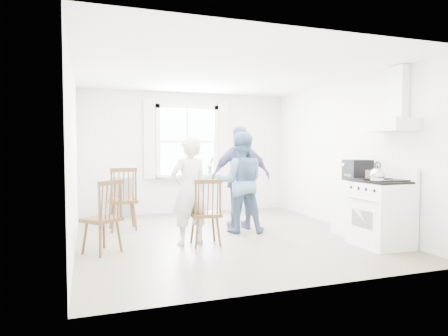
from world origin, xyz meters
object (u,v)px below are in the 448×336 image
at_px(person_right, 241,178).
at_px(person_left, 189,191).
at_px(gas_stove, 381,213).
at_px(low_cabinet, 354,208).
at_px(windsor_chair_c, 107,209).
at_px(windsor_chair_a, 123,192).
at_px(person_mid, 241,182).
at_px(stereo_stack, 358,170).
at_px(windsor_chair_b, 207,205).

bearing_deg(person_right, person_left, 40.07).
height_order(gas_stove, low_cabinet, gas_stove).
bearing_deg(gas_stove, windsor_chair_c, 167.38).
relative_size(windsor_chair_a, person_mid, 0.65).
distance_m(windsor_chair_c, person_right, 2.50).
xyz_separation_m(windsor_chair_c, person_left, (1.17, 0.17, 0.18)).
distance_m(stereo_stack, windsor_chair_a, 3.86).
relative_size(windsor_chair_c, person_right, 0.56).
distance_m(person_left, person_right, 1.38).
height_order(gas_stove, stereo_stack, stereo_stack).
relative_size(gas_stove, windsor_chair_a, 1.03).
xyz_separation_m(windsor_chair_a, person_left, (0.83, -1.26, 0.12)).
height_order(windsor_chair_a, person_left, person_left).
distance_m(windsor_chair_b, person_right, 1.39).
bearing_deg(person_left, stereo_stack, 161.01).
bearing_deg(windsor_chair_a, person_mid, -21.45).
bearing_deg(windsor_chair_a, windsor_chair_c, -103.19).
distance_m(windsor_chair_b, person_mid, 1.13).
xyz_separation_m(low_cabinet, windsor_chair_a, (-3.48, 1.57, 0.21)).
height_order(windsor_chair_a, windsor_chair_b, windsor_chair_a).
bearing_deg(windsor_chair_b, windsor_chair_c, 178.15).
distance_m(gas_stove, person_right, 2.35).
relative_size(stereo_stack, windsor_chair_a, 0.35).
bearing_deg(person_right, gas_stove, 133.88).
bearing_deg(person_mid, low_cabinet, 169.08).
height_order(low_cabinet, person_right, person_right).
height_order(windsor_chair_a, person_mid, person_mid).
relative_size(low_cabinet, stereo_stack, 2.36).
distance_m(windsor_chair_a, person_mid, 1.99).
xyz_separation_m(low_cabinet, windsor_chair_b, (-2.44, 0.09, 0.15)).
bearing_deg(low_cabinet, windsor_chair_c, 177.93).
xyz_separation_m(stereo_stack, windsor_chair_c, (-3.81, 0.22, -0.45)).
distance_m(gas_stove, low_cabinet, 0.70).
xyz_separation_m(gas_stove, low_cabinet, (0.07, 0.70, -0.03)).
distance_m(person_mid, person_right, 0.28).
height_order(windsor_chair_c, person_left, person_left).
xyz_separation_m(windsor_chair_a, person_mid, (1.85, -0.73, 0.17)).
bearing_deg(person_right, stereo_stack, 147.15).
relative_size(low_cabinet, person_right, 0.50).
bearing_deg(person_mid, gas_stove, 151.75).
relative_size(gas_stove, person_left, 0.71).
distance_m(windsor_chair_c, person_mid, 2.30).
height_order(low_cabinet, windsor_chair_b, windsor_chair_b).
relative_size(gas_stove, person_mid, 0.67).
xyz_separation_m(low_cabinet, person_mid, (-1.63, 0.84, 0.39)).
xyz_separation_m(low_cabinet, person_right, (-1.52, 1.10, 0.45)).
bearing_deg(windsor_chair_b, person_left, 134.18).
height_order(stereo_stack, person_mid, person_mid).
bearing_deg(low_cabinet, gas_stove, -95.68).
bearing_deg(stereo_stack, person_right, 142.25).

